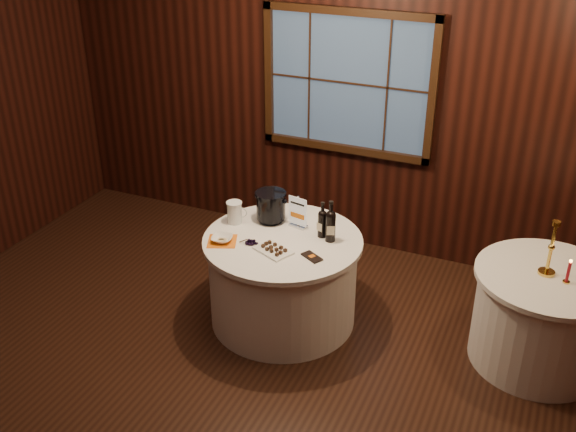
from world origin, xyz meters
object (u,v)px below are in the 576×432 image
at_px(chocolate_box, 312,257).
at_px(grape_bunch, 251,243).
at_px(glass_pitcher, 235,212).
at_px(red_candle, 568,274).
at_px(side_table, 542,318).
at_px(sign_stand, 298,217).
at_px(main_table, 283,279).
at_px(port_bottle_right, 330,224).
at_px(chocolate_plate, 273,250).
at_px(cracker_bowl, 222,239).
at_px(brass_candlestick, 550,255).
at_px(ice_bucket, 271,206).
at_px(port_bottle_left, 322,222).

height_order(chocolate_box, grape_bunch, grape_bunch).
bearing_deg(chocolate_box, glass_pitcher, -168.93).
distance_m(glass_pitcher, red_candle, 2.59).
xyz_separation_m(side_table, sign_stand, (-1.97, -0.07, 0.48)).
distance_m(main_table, side_table, 2.02).
distance_m(port_bottle_right, red_candle, 1.76).
relative_size(sign_stand, grape_bunch, 1.67).
relative_size(sign_stand, chocolate_plate, 0.82).
relative_size(chocolate_plate, glass_pitcher, 1.79).
distance_m(main_table, red_candle, 2.17).
xyz_separation_m(cracker_bowl, brass_candlestick, (2.39, 0.53, 0.13)).
distance_m(side_table, brass_candlestick, 0.54).
relative_size(glass_pitcher, cracker_bowl, 1.14).
distance_m(ice_bucket, chocolate_box, 0.69).
bearing_deg(port_bottle_right, grape_bunch, -173.13).
bearing_deg(ice_bucket, sign_stand, -1.09).
xyz_separation_m(port_bottle_right, glass_pitcher, (-0.83, -0.03, -0.05)).
height_order(glass_pitcher, red_candle, red_candle).
height_order(port_bottle_right, chocolate_box, port_bottle_right).
bearing_deg(port_bottle_left, sign_stand, -177.93).
relative_size(side_table, chocolate_box, 6.36).
bearing_deg(main_table, port_bottle_left, 31.09).
bearing_deg(chocolate_box, grape_bunch, -149.39).
xyz_separation_m(port_bottle_right, red_candle, (1.75, 0.11, -0.07)).
distance_m(main_table, port_bottle_right, 0.65).
distance_m(side_table, grape_bunch, 2.28).
bearing_deg(sign_stand, port_bottle_right, -6.77).
bearing_deg(side_table, port_bottle_left, -175.49).
height_order(ice_bucket, chocolate_box, ice_bucket).
xyz_separation_m(ice_bucket, grape_bunch, (0.02, -0.42, -0.12)).
height_order(main_table, chocolate_box, chocolate_box).
bearing_deg(cracker_bowl, red_candle, 10.41).
distance_m(port_bottle_right, glass_pitcher, 0.83).
bearing_deg(port_bottle_left, port_bottle_right, -5.72).
bearing_deg(port_bottle_left, glass_pitcher, -156.04).
height_order(port_bottle_right, chocolate_plate, port_bottle_right).
bearing_deg(port_bottle_right, side_table, -16.97).
bearing_deg(grape_bunch, sign_stand, 62.05).
distance_m(main_table, cracker_bowl, 0.63).
relative_size(ice_bucket, grape_bunch, 1.58).
height_order(sign_stand, chocolate_plate, sign_stand).
bearing_deg(port_bottle_right, port_bottle_left, 132.77).
bearing_deg(side_table, glass_pitcher, -175.21).
height_order(side_table, ice_bucket, ice_bucket).
distance_m(grape_bunch, glass_pitcher, 0.41).
height_order(sign_stand, red_candle, sign_stand).
bearing_deg(ice_bucket, brass_candlestick, 1.65).
relative_size(chocolate_box, red_candle, 0.89).
bearing_deg(ice_bucket, chocolate_plate, -62.83).
bearing_deg(port_bottle_left, cracker_bowl, -131.79).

